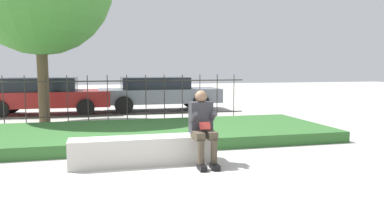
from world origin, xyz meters
The scene contains 7 objects.
ground_plane centered at (0.00, 0.00, 0.00)m, with size 60.00×60.00×0.00m, color #B2AFA8.
stone_bench centered at (-0.08, 0.00, 0.21)m, with size 2.48×0.49×0.47m.
person_seated_reader centered at (0.90, -0.28, 0.70)m, with size 0.42×0.73×1.27m.
grass_berm centered at (0.00, 2.29, 0.12)m, with size 9.12×3.18×0.25m.
iron_fence centered at (0.00, 4.59, 0.75)m, with size 7.12×0.03×1.44m.
car_parked_center centered at (1.42, 7.78, 0.70)m, with size 4.54×1.88×1.28m.
car_parked_left centered at (-2.61, 7.60, 0.69)m, with size 4.35×1.92×1.30m.
Camera 1 is at (-0.81, -6.34, 1.67)m, focal length 35.00 mm.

